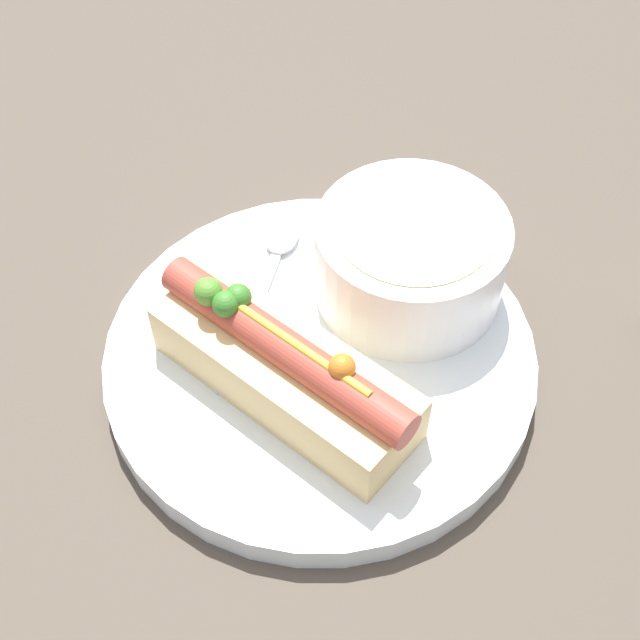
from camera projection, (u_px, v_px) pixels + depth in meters
The scene contains 5 objects.
ground_plane at pixel (320, 368), 0.57m from camera, with size 4.00×4.00×0.00m, color #4C4238.
dinner_plate at pixel (320, 359), 0.57m from camera, with size 0.27×0.27×0.02m.
hot_dog at pixel (284, 366), 0.52m from camera, with size 0.18×0.12×0.06m.
soup_bowl at pixel (410, 255), 0.56m from camera, with size 0.12×0.12×0.06m.
spoon at pixel (272, 264), 0.60m from camera, with size 0.12×0.11×0.01m.
Camera 1 is at (0.29, -0.16, 0.47)m, focal length 50.00 mm.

